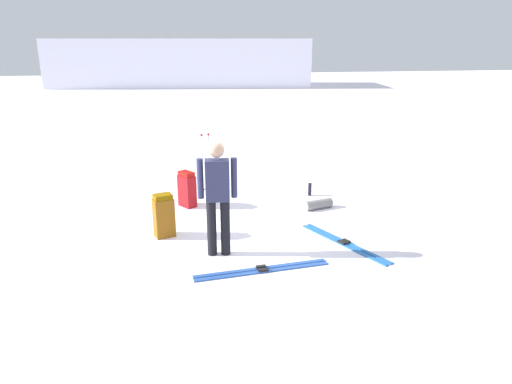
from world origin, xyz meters
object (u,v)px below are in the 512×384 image
Objects in this scene: ski_pair_far at (262,270)px; thermos_bottle at (310,189)px; backpack_bright at (164,216)px; ski_pair_near at (344,243)px; ski_poles_planted_near at (206,160)px; sleeping_mat_rolled at (318,204)px; backpack_large_dark at (187,189)px; skier_standing at (218,193)px.

thermos_bottle is (1.61, 3.09, 0.12)m from ski_pair_far.
thermos_bottle is (2.93, 1.62, -0.22)m from backpack_bright.
thermos_bottle is at bearing 86.13° from ski_pair_near.
ski_poles_planted_near reaches higher than ski_pair_far.
ski_pair_far is at bearing -48.13° from backpack_bright.
backpack_bright is (-2.77, 0.82, 0.34)m from ski_pair_near.
backpack_large_dark is at bearing 166.06° from sleeping_mat_rolled.
thermos_bottle is (0.16, 2.43, 0.12)m from ski_pair_near.
backpack_large_dark is 1.47m from backpack_bright.
ski_poles_planted_near is at bearing 68.99° from backpack_bright.
backpack_large_dark reaches higher than sleeping_mat_rolled.
backpack_large_dark reaches higher than ski_pair_near.
ski_poles_planted_near is (0.44, 0.85, 0.36)m from backpack_large_dark.
backpack_large_dark is 2.52m from sleeping_mat_rolled.
skier_standing is 0.98× the size of ski_pair_near.
skier_standing is 2.18m from ski_pair_near.
ski_pair_far is 3.82m from ski_poles_planted_near.
ski_poles_planted_near is at bearing 162.86° from thermos_bottle.
backpack_bright reaches higher than ski_pair_near.
ski_pair_far is 2.80× the size of backpack_large_dark.
ski_pair_far is at bearing -72.76° from backpack_large_dark.
ski_poles_planted_near is 2.26× the size of sleeping_mat_rolled.
backpack_large_dark is 2.52m from thermos_bottle.
ski_pair_near is (1.97, 0.02, -0.94)m from skier_standing.
skier_standing is 1.37× the size of ski_poles_planted_near.
backpack_bright is (-1.32, 1.48, 0.34)m from ski_pair_far.
ski_pair_far is at bearing -155.42° from ski_pair_near.
sleeping_mat_rolled is at bearing -36.01° from ski_poles_planted_near.
ski_pair_near is at bearing -93.26° from sleeping_mat_rolled.
skier_standing is at bearing -91.27° from ski_poles_planted_near.
backpack_bright reaches higher than backpack_large_dark.
ski_pair_near is 3.15× the size of sleeping_mat_rolled.
skier_standing reaches higher than ski_pair_near.
backpack_bright is 1.30× the size of sleeping_mat_rolled.
backpack_bright is at bearing 131.87° from ski_pair_far.
thermos_bottle is at bearing 28.88° from backpack_bright.
ski_pair_near is at bearing -58.24° from ski_poles_planted_near.
backpack_bright is 2.44m from ski_poles_planted_near.
backpack_bright is at bearing 163.54° from ski_pair_near.
ski_poles_planted_near reaches higher than thermos_bottle.
ski_pair_near is at bearing 24.58° from ski_pair_far.
ski_pair_near is 6.67× the size of thermos_bottle.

